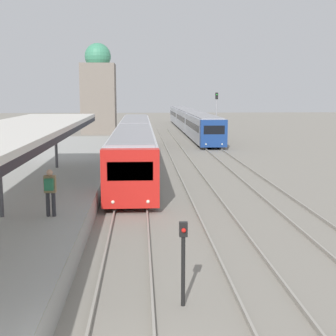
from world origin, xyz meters
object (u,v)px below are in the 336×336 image
signal_mast_far (216,111)px  train_near (135,141)px  signal_post_near (183,255)px  train_far (189,119)px  person_on_platform (50,189)px

signal_mast_far → train_near: bearing=-120.6°
train_near → signal_post_near: train_near is taller
train_far → signal_post_near: size_ratio=20.64×
train_near → train_far: bearing=76.1°
train_far → signal_mast_far: signal_mast_far is taller
train_near → person_on_platform: bearing=-98.0°
signal_post_near → signal_mast_far: (7.11, 39.08, 2.00)m
person_on_platform → signal_post_near: 6.75m
person_on_platform → train_far: size_ratio=0.04×
train_far → signal_post_near: bearing=-96.1°
train_near → train_far: train_near is taller
signal_post_near → signal_mast_far: 39.77m
signal_post_near → train_near: bearing=93.4°
person_on_platform → train_far: bearing=78.5°
person_on_platform → signal_mast_far: (11.28, 33.81, 1.38)m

